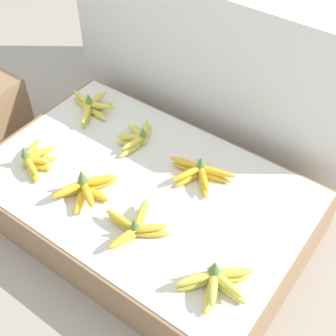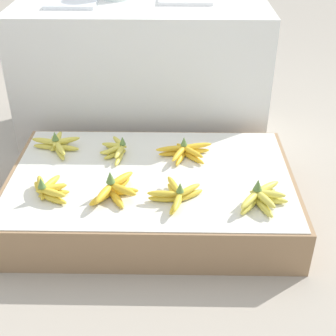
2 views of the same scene
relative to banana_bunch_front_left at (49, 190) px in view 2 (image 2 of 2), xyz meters
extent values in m
plane|color=#A89E8E|center=(0.39, 0.16, -0.23)|extent=(10.00, 10.00, 0.00)
cube|color=#997551|center=(0.39, 0.16, -0.13)|extent=(1.20, 0.77, 0.19)
cube|color=silver|center=(0.39, 0.16, -0.03)|extent=(1.16, 0.74, 0.00)
cube|color=white|center=(0.31, 0.91, 0.13)|extent=(1.29, 0.56, 0.71)
ellipsoid|color=gold|center=(0.03, -0.04, -0.01)|extent=(0.12, 0.08, 0.03)
ellipsoid|color=gold|center=(0.02, -0.01, -0.01)|extent=(0.12, 0.06, 0.03)
ellipsoid|color=gold|center=(0.01, 0.02, -0.01)|extent=(0.10, 0.11, 0.03)
ellipsoid|color=gold|center=(-0.02, 0.01, -0.01)|extent=(0.03, 0.12, 0.03)
ellipsoid|color=gold|center=(-0.04, 0.02, -0.01)|extent=(0.08, 0.12, 0.03)
ellipsoid|color=gold|center=(0.02, -0.04, 0.01)|extent=(0.12, 0.07, 0.03)
ellipsoid|color=gold|center=(0.01, -0.01, 0.01)|extent=(0.12, 0.07, 0.03)
ellipsoid|color=gold|center=(0.00, 0.03, 0.01)|extent=(0.07, 0.12, 0.03)
ellipsoid|color=gold|center=(-0.03, 0.02, 0.01)|extent=(0.07, 0.12, 0.03)
cone|color=#5B7F3D|center=(-0.02, -0.02, 0.05)|extent=(0.03, 0.03, 0.04)
ellipsoid|color=gold|center=(0.21, -0.03, -0.01)|extent=(0.11, 0.12, 0.03)
ellipsoid|color=gold|center=(0.27, -0.04, -0.01)|extent=(0.09, 0.13, 0.03)
ellipsoid|color=gold|center=(0.28, 0.01, -0.01)|extent=(0.13, 0.04, 0.03)
ellipsoid|color=gold|center=(0.27, 0.05, -0.01)|extent=(0.10, 0.13, 0.03)
ellipsoid|color=gold|center=(0.22, -0.04, 0.02)|extent=(0.07, 0.14, 0.03)
ellipsoid|color=gold|center=(0.29, -0.02, 0.02)|extent=(0.13, 0.09, 0.03)
ellipsoid|color=gold|center=(0.28, 0.05, 0.02)|extent=(0.11, 0.12, 0.03)
cone|color=#5B7F3D|center=(0.24, 0.01, 0.06)|extent=(0.04, 0.04, 0.05)
ellipsoid|color=gold|center=(0.55, -0.01, -0.02)|extent=(0.11, 0.09, 0.02)
ellipsoid|color=gold|center=(0.49, 0.01, -0.02)|extent=(0.07, 0.12, 0.02)
ellipsoid|color=gold|center=(0.45, -0.03, -0.02)|extent=(0.12, 0.03, 0.02)
ellipsoid|color=gold|center=(0.50, -0.07, -0.02)|extent=(0.07, 0.12, 0.02)
ellipsoid|color=gold|center=(0.54, -0.01, 0.01)|extent=(0.11, 0.10, 0.02)
ellipsoid|color=gold|center=(0.49, 0.03, 0.01)|extent=(0.07, 0.12, 0.02)
ellipsoid|color=gold|center=(0.45, -0.03, 0.01)|extent=(0.12, 0.03, 0.02)
ellipsoid|color=gold|center=(0.50, -0.08, 0.01)|extent=(0.05, 0.12, 0.02)
cone|color=#5B7F3D|center=(0.51, -0.03, 0.04)|extent=(0.03, 0.03, 0.04)
ellipsoid|color=#DBCC4C|center=(0.77, -0.07, -0.01)|extent=(0.10, 0.13, 0.03)
ellipsoid|color=#DBCC4C|center=(0.82, -0.08, -0.01)|extent=(0.08, 0.14, 0.03)
ellipsoid|color=#DBCC4C|center=(0.86, -0.03, -0.01)|extent=(0.14, 0.05, 0.03)
ellipsoid|color=#DBCC4C|center=(0.83, -0.01, -0.01)|extent=(0.13, 0.10, 0.03)
ellipsoid|color=#DBCC4C|center=(0.77, -0.07, 0.01)|extent=(0.10, 0.13, 0.03)
ellipsoid|color=#DBCC4C|center=(0.82, -0.06, 0.01)|extent=(0.09, 0.13, 0.03)
ellipsoid|color=#DBCC4C|center=(0.84, -0.03, 0.01)|extent=(0.14, 0.05, 0.03)
ellipsoid|color=#DBCC4C|center=(0.84, 0.01, 0.01)|extent=(0.12, 0.11, 0.03)
cone|color=#5B7F3D|center=(0.80, -0.03, 0.05)|extent=(0.03, 0.03, 0.05)
ellipsoid|color=#DBCC4C|center=(-0.03, 0.31, -0.02)|extent=(0.09, 0.14, 0.03)
ellipsoid|color=#DBCC4C|center=(-0.01, 0.35, -0.02)|extent=(0.14, 0.04, 0.03)
ellipsoid|color=#DBCC4C|center=(-0.03, 0.38, -0.02)|extent=(0.09, 0.13, 0.03)
ellipsoid|color=#DBCC4C|center=(-0.06, 0.39, -0.02)|extent=(0.08, 0.14, 0.03)
ellipsoid|color=#DBCC4C|center=(-0.09, 0.36, -0.02)|extent=(0.14, 0.04, 0.03)
ellipsoid|color=#DBCC4C|center=(-0.02, 0.31, 0.01)|extent=(0.09, 0.13, 0.03)
ellipsoid|color=#DBCC4C|center=(-0.01, 0.37, 0.01)|extent=(0.14, 0.08, 0.03)
ellipsoid|color=#DBCC4C|center=(-0.05, 0.39, 0.01)|extent=(0.03, 0.14, 0.03)
ellipsoid|color=#DBCC4C|center=(-0.10, 0.37, 0.01)|extent=(0.14, 0.06, 0.03)
cone|color=#5B7F3D|center=(-0.05, 0.36, 0.04)|extent=(0.03, 0.03, 0.04)
ellipsoid|color=#DBCC4C|center=(0.24, 0.37, -0.02)|extent=(0.07, 0.12, 0.02)
ellipsoid|color=#DBCC4C|center=(0.22, 0.35, -0.02)|extent=(0.11, 0.08, 0.02)
ellipsoid|color=#DBCC4C|center=(0.21, 0.32, -0.02)|extent=(0.12, 0.04, 0.02)
ellipsoid|color=#DBCC4C|center=(0.22, 0.30, -0.02)|extent=(0.10, 0.10, 0.02)
ellipsoid|color=#DBCC4C|center=(0.25, 0.26, -0.02)|extent=(0.04, 0.12, 0.02)
ellipsoid|color=#DBCC4C|center=(0.23, 0.37, 0.01)|extent=(0.08, 0.11, 0.02)
ellipsoid|color=#DBCC4C|center=(0.22, 0.34, 0.01)|extent=(0.12, 0.05, 0.02)
ellipsoid|color=#DBCC4C|center=(0.22, 0.30, 0.01)|extent=(0.11, 0.09, 0.02)
ellipsoid|color=#DBCC4C|center=(0.25, 0.29, 0.01)|extent=(0.05, 0.12, 0.02)
cone|color=#5B7F3D|center=(0.26, 0.33, 0.04)|extent=(0.03, 0.03, 0.04)
ellipsoid|color=gold|center=(0.50, 0.31, -0.02)|extent=(0.16, 0.05, 0.02)
ellipsoid|color=gold|center=(0.52, 0.29, -0.02)|extent=(0.07, 0.16, 0.02)
ellipsoid|color=gold|center=(0.56, 0.29, -0.02)|extent=(0.13, 0.14, 0.02)
ellipsoid|color=gold|center=(0.57, 0.33, -0.02)|extent=(0.16, 0.06, 0.02)
ellipsoid|color=gold|center=(0.49, 0.31, 0.01)|extent=(0.16, 0.05, 0.02)
ellipsoid|color=gold|center=(0.51, 0.28, 0.01)|extent=(0.09, 0.16, 0.02)
ellipsoid|color=gold|center=(0.55, 0.30, 0.01)|extent=(0.13, 0.13, 0.02)
ellipsoid|color=gold|center=(0.58, 0.33, 0.01)|extent=(0.16, 0.07, 0.02)
cone|color=#5B7F3D|center=(0.53, 0.32, 0.04)|extent=(0.03, 0.03, 0.04)
cube|color=white|center=(0.54, 0.97, 0.50)|extent=(0.27, 0.19, 0.02)
cube|color=white|center=(-0.02, 0.87, 0.50)|extent=(0.24, 0.17, 0.02)
camera|label=1|loc=(1.13, -0.71, 1.22)|focal=50.00mm
camera|label=2|loc=(0.49, -1.48, 1.05)|focal=50.00mm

